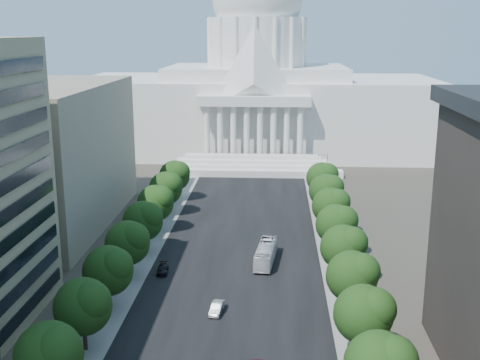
# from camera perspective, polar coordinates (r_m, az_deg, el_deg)

# --- Properties ---
(road_asphalt) EXTENTS (30.00, 260.00, 0.01)m
(road_asphalt) POSITION_cam_1_polar(r_m,az_deg,el_deg) (119.61, 0.04, -5.99)
(road_asphalt) COLOR black
(road_asphalt) RESTS_ON ground
(sidewalk_left) EXTENTS (8.00, 260.00, 0.02)m
(sidewalk_left) POSITION_cam_1_polar(r_m,az_deg,el_deg) (122.14, -8.94, -5.73)
(sidewalk_left) COLOR gray
(sidewalk_left) RESTS_ON ground
(sidewalk_right) EXTENTS (8.00, 260.00, 0.02)m
(sidewalk_right) POSITION_cam_1_polar(r_m,az_deg,el_deg) (120.07, 9.18, -6.09)
(sidewalk_right) COLOR gray
(sidewalk_right) RESTS_ON ground
(capitol) EXTENTS (120.00, 56.00, 73.00)m
(capitol) POSITION_cam_1_polar(r_m,az_deg,el_deg) (208.23, 1.59, 8.27)
(capitol) COLOR white
(capitol) RESTS_ON ground
(office_block_left_far) EXTENTS (38.00, 52.00, 30.00)m
(office_block_left_far) POSITION_cam_1_polar(r_m,az_deg,el_deg) (136.31, -20.29, 2.18)
(office_block_left_far) COLOR gray
(office_block_left_far) RESTS_ON ground
(tree_l_c) EXTENTS (7.79, 7.60, 9.97)m
(tree_l_c) POSITION_cam_1_polar(r_m,az_deg,el_deg) (71.71, -17.49, -15.44)
(tree_l_c) COLOR #33261C
(tree_l_c) RESTS_ON ground
(tree_l_d) EXTENTS (7.79, 7.60, 9.97)m
(tree_l_d) POSITION_cam_1_polar(r_m,az_deg,el_deg) (81.72, -14.50, -11.42)
(tree_l_d) COLOR #33261C
(tree_l_d) RESTS_ON ground
(tree_l_e) EXTENTS (7.79, 7.60, 9.97)m
(tree_l_e) POSITION_cam_1_polar(r_m,az_deg,el_deg) (92.20, -12.24, -8.28)
(tree_l_e) COLOR #33261C
(tree_l_e) RESTS_ON ground
(tree_l_f) EXTENTS (7.79, 7.60, 9.97)m
(tree_l_f) POSITION_cam_1_polar(r_m,az_deg,el_deg) (103.02, -10.47, -5.78)
(tree_l_f) COLOR #33261C
(tree_l_f) RESTS_ON ground
(tree_l_g) EXTENTS (7.79, 7.60, 9.97)m
(tree_l_g) POSITION_cam_1_polar(r_m,az_deg,el_deg) (114.07, -9.06, -3.75)
(tree_l_g) COLOR #33261C
(tree_l_g) RESTS_ON ground
(tree_l_h) EXTENTS (7.79, 7.60, 9.97)m
(tree_l_h) POSITION_cam_1_polar(r_m,az_deg,el_deg) (125.30, -7.90, -2.08)
(tree_l_h) COLOR #33261C
(tree_l_h) RESTS_ON ground
(tree_l_i) EXTENTS (7.79, 7.60, 9.97)m
(tree_l_i) POSITION_cam_1_polar(r_m,az_deg,el_deg) (136.66, -6.93, -0.69)
(tree_l_i) COLOR #33261C
(tree_l_i) RESTS_ON ground
(tree_l_j) EXTENTS (7.79, 7.60, 9.97)m
(tree_l_j) POSITION_cam_1_polar(r_m,az_deg,el_deg) (148.12, -6.12, 0.49)
(tree_l_j) COLOR #33261C
(tree_l_j) RESTS_ON ground
(tree_r_d) EXTENTS (7.79, 7.60, 9.97)m
(tree_r_d) POSITION_cam_1_polar(r_m,az_deg,el_deg) (78.91, 11.88, -12.22)
(tree_r_d) COLOR #33261C
(tree_r_d) RESTS_ON ground
(tree_r_e) EXTENTS (7.79, 7.60, 9.97)m
(tree_r_e) POSITION_cam_1_polar(r_m,az_deg,el_deg) (89.73, 10.79, -8.85)
(tree_r_e) COLOR #33261C
(tree_r_e) RESTS_ON ground
(tree_r_f) EXTENTS (7.79, 7.60, 9.97)m
(tree_r_f) POSITION_cam_1_polar(r_m,az_deg,el_deg) (100.81, 9.94, -6.20)
(tree_r_f) COLOR #33261C
(tree_r_f) RESTS_ON ground
(tree_r_g) EXTENTS (7.79, 7.60, 9.97)m
(tree_r_g) POSITION_cam_1_polar(r_m,az_deg,el_deg) (112.08, 9.28, -4.08)
(tree_r_g) COLOR #33261C
(tree_r_g) RESTS_ON ground
(tree_r_h) EXTENTS (7.79, 7.60, 9.97)m
(tree_r_h) POSITION_cam_1_polar(r_m,az_deg,el_deg) (123.49, 8.73, -2.35)
(tree_r_h) COLOR #33261C
(tree_r_h) RESTS_ON ground
(tree_r_i) EXTENTS (7.79, 7.60, 9.97)m
(tree_r_i) POSITION_cam_1_polar(r_m,az_deg,el_deg) (135.00, 8.28, -0.92)
(tree_r_i) COLOR #33261C
(tree_r_i) RESTS_ON ground
(tree_r_j) EXTENTS (7.79, 7.60, 9.97)m
(tree_r_j) POSITION_cam_1_polar(r_m,az_deg,el_deg) (146.59, 7.90, 0.29)
(tree_r_j) COLOR #33261C
(tree_r_j) RESTS_ON ground
(streetlight_c) EXTENTS (2.61, 0.44, 9.00)m
(streetlight_c) POSITION_cam_1_polar(r_m,az_deg,el_deg) (90.37, 11.75, -9.16)
(streetlight_c) COLOR gray
(streetlight_c) RESTS_ON ground
(streetlight_d) EXTENTS (2.61, 0.44, 9.00)m
(streetlight_d) POSITION_cam_1_polar(r_m,az_deg,el_deg) (113.58, 9.99, -4.20)
(streetlight_d) COLOR gray
(streetlight_d) RESTS_ON ground
(streetlight_e) EXTENTS (2.61, 0.44, 9.00)m
(streetlight_e) POSITION_cam_1_polar(r_m,az_deg,el_deg) (137.42, 8.85, -0.94)
(streetlight_e) COLOR gray
(streetlight_e) RESTS_ON ground
(streetlight_f) EXTENTS (2.61, 0.44, 9.00)m
(streetlight_f) POSITION_cam_1_polar(r_m,az_deg,el_deg) (161.61, 8.05, 1.35)
(streetlight_f) COLOR gray
(streetlight_f) RESTS_ON ground
(car_silver) EXTENTS (2.12, 4.73, 1.51)m
(car_silver) POSITION_cam_1_polar(r_m,az_deg,el_deg) (91.48, -2.21, -12.05)
(car_silver) COLOR #A8ABB0
(car_silver) RESTS_ON ground
(car_dark_b) EXTENTS (2.28, 4.66, 1.30)m
(car_dark_b) POSITION_cam_1_polar(r_m,az_deg,el_deg) (106.15, -7.34, -8.40)
(car_dark_b) COLOR black
(car_dark_b) RESTS_ON ground
(city_bus) EXTENTS (4.18, 12.65, 3.46)m
(city_bus) POSITION_cam_1_polar(r_m,az_deg,el_deg) (109.44, 2.46, -6.98)
(city_bus) COLOR silver
(city_bus) RESTS_ON ground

